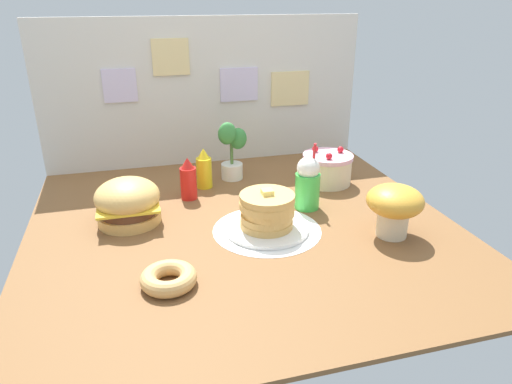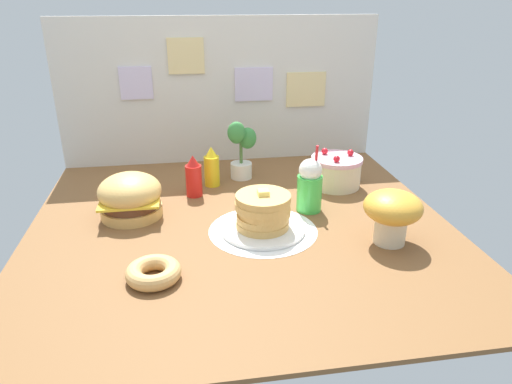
% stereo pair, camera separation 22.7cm
% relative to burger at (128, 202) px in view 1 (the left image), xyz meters
% --- Properties ---
extents(ground_plane, '(1.98, 1.92, 0.02)m').
position_rel_burger_xyz_m(ground_plane, '(0.52, -0.18, -0.11)').
color(ground_plane, brown).
extents(back_wall, '(1.98, 0.04, 0.90)m').
position_rel_burger_xyz_m(back_wall, '(0.52, 0.78, 0.35)').
color(back_wall, beige).
rests_on(back_wall, ground_plane).
extents(doily_mat, '(0.50, 0.50, 0.00)m').
position_rel_burger_xyz_m(doily_mat, '(0.61, -0.26, -0.10)').
color(doily_mat, white).
rests_on(doily_mat, ground_plane).
extents(burger, '(0.30, 0.30, 0.22)m').
position_rel_burger_xyz_m(burger, '(0.00, 0.00, 0.00)').
color(burger, '#DBA859').
rests_on(burger, ground_plane).
extents(pancake_stack, '(0.39, 0.39, 0.20)m').
position_rel_burger_xyz_m(pancake_stack, '(0.61, -0.26, -0.02)').
color(pancake_stack, white).
rests_on(pancake_stack, doily_mat).
extents(layer_cake, '(0.29, 0.29, 0.21)m').
position_rel_burger_xyz_m(layer_cake, '(1.11, 0.22, -0.02)').
color(layer_cake, beige).
rests_on(layer_cake, ground_plane).
extents(ketchup_bottle, '(0.09, 0.09, 0.23)m').
position_rel_burger_xyz_m(ketchup_bottle, '(0.31, 0.20, 0.00)').
color(ketchup_bottle, red).
rests_on(ketchup_bottle, ground_plane).
extents(mustard_bottle, '(0.09, 0.09, 0.23)m').
position_rel_burger_xyz_m(mustard_bottle, '(0.42, 0.34, 0.00)').
color(mustard_bottle, yellow).
rests_on(mustard_bottle, ground_plane).
extents(cream_soda_cup, '(0.13, 0.13, 0.34)m').
position_rel_burger_xyz_m(cream_soda_cup, '(0.88, -0.07, 0.03)').
color(cream_soda_cup, green).
rests_on(cream_soda_cup, ground_plane).
extents(donut_pink_glaze, '(0.21, 0.21, 0.06)m').
position_rel_burger_xyz_m(donut_pink_glaze, '(0.13, -0.59, -0.07)').
color(donut_pink_glaze, tan).
rests_on(donut_pink_glaze, ground_plane).
extents(potted_plant, '(0.17, 0.13, 0.35)m').
position_rel_burger_xyz_m(potted_plant, '(0.60, 0.43, 0.08)').
color(potted_plant, white).
rests_on(potted_plant, ground_plane).
extents(mushroom_stool, '(0.25, 0.25, 0.24)m').
position_rel_burger_xyz_m(mushroom_stool, '(1.14, -0.45, 0.04)').
color(mushroom_stool, beige).
rests_on(mushroom_stool, ground_plane).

